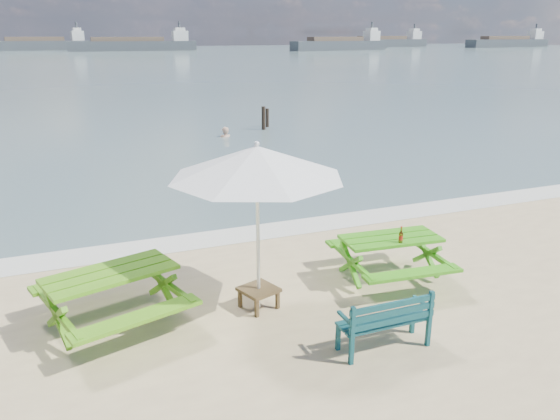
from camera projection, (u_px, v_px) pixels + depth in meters
name	position (u px, v px, depth m)	size (l,w,h in m)	color
sea	(74.00, 60.00, 82.09)	(300.00, 300.00, 0.00)	slate
foam_strip	(224.00, 237.00, 11.17)	(22.00, 0.90, 0.01)	silver
picnic_table_left	(113.00, 300.00, 7.68)	(2.25, 2.38, 0.84)	#4F9416
picnic_table_right	(389.00, 259.00, 9.14)	(1.77, 1.94, 0.77)	#399416
park_bench	(383.00, 332.00, 7.20)	(1.25, 0.43, 0.77)	#104045
side_table	(259.00, 297.00, 8.26)	(0.64, 0.64, 0.33)	brown
patio_umbrella	(257.00, 162.00, 7.61)	(3.22, 3.22, 2.50)	silver
beer_bottle	(401.00, 237.00, 8.75)	(0.07, 0.07, 0.27)	#8E5114
swimmer	(225.00, 146.00, 22.01)	(0.62, 0.46, 1.56)	tan
mooring_pilings	(265.00, 120.00, 23.65)	(0.56, 0.76, 1.19)	black
cargo_ships	(306.00, 44.00, 136.61)	(146.62, 32.31, 4.40)	#3B4146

